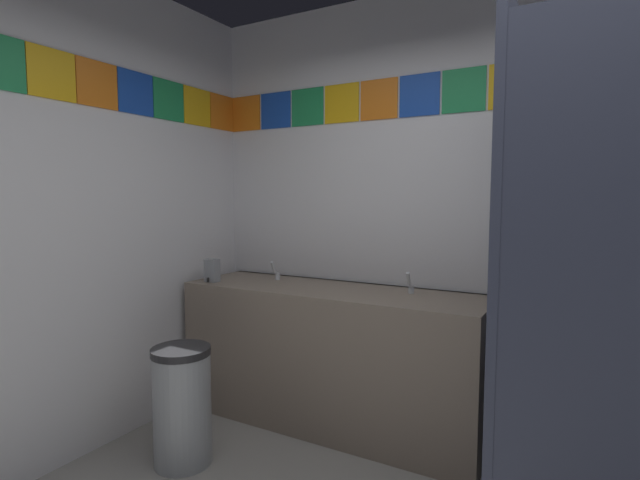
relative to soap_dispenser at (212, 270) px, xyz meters
name	(u,v)px	position (x,y,z in m)	size (l,w,h in m)	color
wall_back	(485,211)	(1.73, 0.53, 0.43)	(3.86, 0.09, 2.80)	silver
wall_side	(1,214)	(-0.24, -1.24, 0.43)	(0.09, 3.47, 2.80)	silver
vanity_counter	(331,354)	(0.85, 0.19, -0.52)	(2.00, 0.61, 0.90)	gray
faucet_left	(276,273)	(0.35, 0.28, -0.03)	(0.04, 0.10, 0.14)	silver
faucet_right	(410,285)	(1.35, 0.28, -0.03)	(0.04, 0.10, 0.14)	silver
soap_dispenser	(212,270)	(0.00, 0.00, 0.00)	(0.09, 0.09, 0.16)	gray
stall_divider	(556,297)	(2.19, -0.42, 0.11)	(0.92, 1.33, 2.18)	#33384C
toilet	(626,447)	(2.49, 0.09, -0.67)	(0.39, 0.49, 0.74)	white
trash_bin	(182,405)	(0.36, -0.66, -0.65)	(0.32, 0.32, 0.66)	#999EA3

